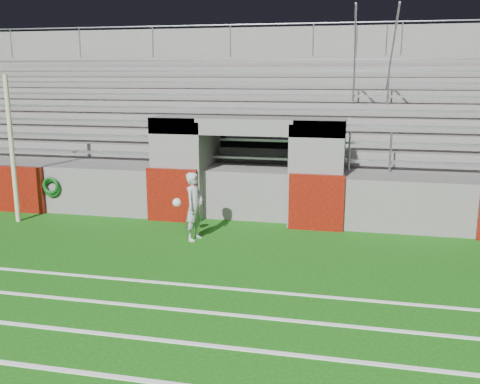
# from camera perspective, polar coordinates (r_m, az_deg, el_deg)

# --- Properties ---
(ground) EXTENTS (90.00, 90.00, 0.00)m
(ground) POSITION_cam_1_polar(r_m,az_deg,el_deg) (10.49, -3.22, -7.92)
(ground) COLOR #124E0D
(ground) RESTS_ON ground
(field_post) EXTENTS (0.12, 0.12, 3.64)m
(field_post) POSITION_cam_1_polar(r_m,az_deg,el_deg) (14.35, -23.16, 4.15)
(field_post) COLOR #BDB28D
(field_post) RESTS_ON ground
(stadium_structure) EXTENTS (26.00, 8.48, 5.42)m
(stadium_structure) POSITION_cam_1_polar(r_m,az_deg,el_deg) (17.76, 3.68, 5.47)
(stadium_structure) COLOR #5A5856
(stadium_structure) RESTS_ON ground
(goalkeeper_with_ball) EXTENTS (0.70, 0.62, 1.54)m
(goalkeeper_with_ball) POSITION_cam_1_polar(r_m,az_deg,el_deg) (11.93, -4.94, -1.54)
(goalkeeper_with_ball) COLOR #9EA1A7
(goalkeeper_with_ball) RESTS_ON ground
(hose_coil) EXTENTS (0.50, 0.14, 0.56)m
(hose_coil) POSITION_cam_1_polar(r_m,az_deg,el_deg) (14.94, -19.48, 0.52)
(hose_coil) COLOR #0C3C0E
(hose_coil) RESTS_ON ground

